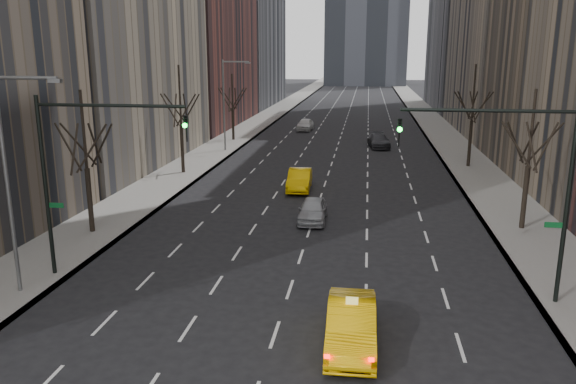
% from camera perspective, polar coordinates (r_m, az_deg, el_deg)
% --- Properties ---
extents(sidewalk_left, '(4.50, 320.00, 0.15)m').
position_cam_1_polar(sidewalk_left, '(82.17, -2.80, 7.19)').
color(sidewalk_left, slate).
rests_on(sidewalk_left, ground).
extents(sidewalk_right, '(4.50, 320.00, 0.15)m').
position_cam_1_polar(sidewalk_right, '(81.26, 14.55, 6.68)').
color(sidewalk_right, slate).
rests_on(sidewalk_right, ground).
extents(tree_lw_b, '(3.36, 3.50, 7.82)m').
position_cam_1_polar(tree_lw_b, '(32.49, -19.74, 2.25)').
color(tree_lw_b, black).
rests_on(tree_lw_b, ground).
extents(tree_lw_c, '(3.36, 3.50, 8.74)m').
position_cam_1_polar(tree_lw_c, '(46.99, -10.80, 6.64)').
color(tree_lw_c, black).
rests_on(tree_lw_c, ground).
extents(tree_lw_d, '(3.36, 3.50, 7.36)m').
position_cam_1_polar(tree_lw_d, '(64.24, -5.64, 8.34)').
color(tree_lw_d, black).
rests_on(tree_lw_d, ground).
extents(tree_rw_b, '(3.36, 3.50, 7.82)m').
position_cam_1_polar(tree_rw_b, '(33.94, 23.19, 2.41)').
color(tree_rw_b, black).
rests_on(tree_rw_b, ground).
extents(tree_rw_c, '(3.36, 3.50, 8.74)m').
position_cam_1_polar(tree_rw_c, '(51.27, 18.15, 6.80)').
color(tree_rw_c, black).
rests_on(tree_rw_c, ground).
extents(traffic_mast_left, '(6.69, 0.39, 8.00)m').
position_cam_1_polar(traffic_mast_left, '(25.63, -20.45, 3.23)').
color(traffic_mast_left, black).
rests_on(traffic_mast_left, ground).
extents(traffic_mast_right, '(6.69, 0.39, 8.00)m').
position_cam_1_polar(traffic_mast_right, '(23.38, 22.92, 2.03)').
color(traffic_mast_right, black).
rests_on(traffic_mast_right, ground).
extents(streetlight_near, '(2.83, 0.22, 9.00)m').
position_cam_1_polar(streetlight_near, '(24.82, -26.16, 2.65)').
color(streetlight_near, slate).
rests_on(streetlight_near, ground).
extents(streetlight_far, '(2.83, 0.22, 9.00)m').
position_cam_1_polar(streetlight_far, '(57.01, -6.20, 9.68)').
color(streetlight_far, slate).
rests_on(streetlight_far, ground).
extents(taxi_sedan, '(1.74, 4.79, 1.57)m').
position_cam_1_polar(taxi_sedan, '(19.96, 6.45, -13.24)').
color(taxi_sedan, '#FFBC05').
rests_on(taxi_sedan, ground).
extents(silver_sedan_ahead, '(1.70, 4.07, 1.38)m').
position_cam_1_polar(silver_sedan_ahead, '(33.69, 2.53, -1.84)').
color(silver_sedan_ahead, '#9EA1A6').
rests_on(silver_sedan_ahead, ground).
extents(far_taxi, '(1.81, 4.72, 1.53)m').
position_cam_1_polar(far_taxi, '(41.22, 1.18, 1.25)').
color(far_taxi, '#FFC305').
rests_on(far_taxi, ground).
extents(far_suv_grey, '(2.63, 5.17, 1.44)m').
position_cam_1_polar(far_suv_grey, '(60.59, 9.20, 5.17)').
color(far_suv_grey, '#2D2D32').
rests_on(far_suv_grey, ground).
extents(far_car_white, '(2.02, 4.57, 1.53)m').
position_cam_1_polar(far_car_white, '(73.01, 1.76, 6.87)').
color(far_car_white, silver).
rests_on(far_car_white, ground).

